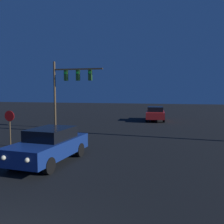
% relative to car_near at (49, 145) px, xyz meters
% --- Properties ---
extents(car_near, '(2.21, 4.62, 1.53)m').
position_rel_car_near_xyz_m(car_near, '(0.00, 0.00, 0.00)').
color(car_near, navy).
rests_on(car_near, ground_plane).
extents(car_far, '(2.14, 4.60, 1.53)m').
position_rel_car_near_xyz_m(car_far, '(3.59, 17.06, 0.00)').
color(car_far, '#B21E1E').
rests_on(car_far, ground_plane).
extents(traffic_signal_mast, '(4.41, 0.30, 5.72)m').
position_rel_car_near_xyz_m(traffic_signal_mast, '(-3.29, 9.83, 3.13)').
color(traffic_signal_mast, brown).
rests_on(traffic_signal_mast, ground_plane).
extents(stop_sign, '(0.62, 0.07, 2.07)m').
position_rel_car_near_xyz_m(stop_sign, '(-3.81, 2.50, 0.63)').
color(stop_sign, brown).
rests_on(stop_sign, ground_plane).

